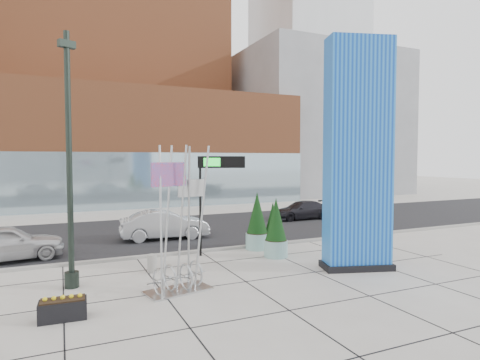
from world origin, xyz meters
name	(u,v)px	position (x,y,z in m)	size (l,w,h in m)	color
ground	(210,278)	(0.00, 0.00, 0.00)	(160.00, 160.00, 0.00)	#9E9991
street_asphalt	(153,232)	(0.00, 10.00, 0.01)	(80.00, 12.00, 0.02)	black
curb_edge	(181,253)	(0.00, 4.00, 0.06)	(80.00, 0.30, 0.12)	gray
tower_podium	(126,148)	(1.00, 27.00, 5.50)	(34.00, 10.00, 11.00)	#A1542E
tower_glass_front	(135,181)	(1.00, 22.20, 2.50)	(34.00, 0.60, 5.00)	#8CA5B2
building_grey_parking	(310,125)	(26.00, 32.00, 9.00)	(20.00, 18.00, 18.00)	slate
building_pale_office	(307,30)	(36.00, 48.00, 27.50)	(16.00, 16.00, 55.00)	#B2B7BC
blue_pylon	(358,159)	(5.80, -1.24, 4.43)	(2.99, 1.97, 9.17)	#0C3DB5
lamp_post	(70,184)	(-4.72, 0.87, 3.55)	(0.59, 0.48, 8.67)	black
public_art_sculpture	(178,253)	(-1.48, -1.00, 1.28)	(2.33, 1.50, 4.89)	#B1B4B6
concrete_bollard	(152,263)	(-1.83, 1.57, 0.35)	(0.36, 0.36, 0.70)	gray
overhead_street_sign	(216,170)	(1.53, 3.38, 3.90)	(2.07, 0.94, 4.54)	black
round_planter_east	(273,226)	(4.63, 3.60, 1.07)	(0.90, 0.90, 2.26)	#82AFAA
round_planter_mid	(257,222)	(3.72, 3.53, 1.33)	(1.12, 1.12, 2.80)	#82AFAA
round_planter_west	(276,229)	(3.80, 1.80, 1.27)	(1.07, 1.07, 2.67)	#82AFAA
box_planter_north	(63,308)	(-5.02, -2.00, 0.31)	(1.26, 0.68, 0.68)	black
car_white_west	(5,243)	(-7.25, 5.80, 0.80)	(1.88, 4.68, 1.59)	silver
car_silver_mid	(164,225)	(0.16, 7.80, 0.79)	(1.66, 4.77, 1.57)	#ACAFB4
car_dark_east	(302,210)	(11.04, 10.89, 0.66)	(1.84, 4.51, 1.31)	black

